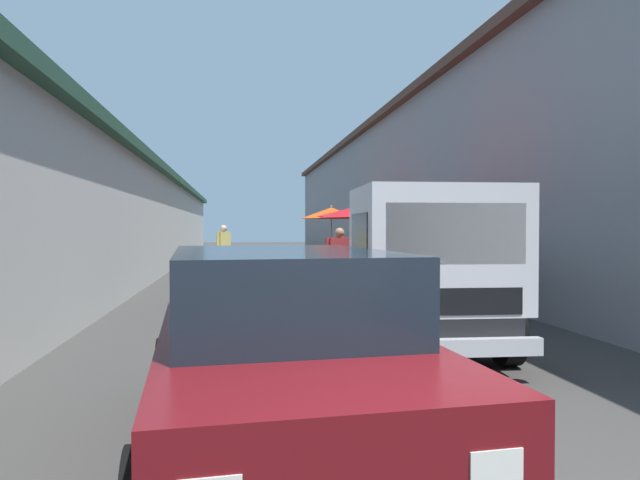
# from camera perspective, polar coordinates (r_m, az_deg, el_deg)

# --- Properties ---
(ground) EXTENTS (90.00, 90.00, 0.00)m
(ground) POSITION_cam_1_polar(r_m,az_deg,el_deg) (15.97, -3.38, -4.52)
(ground) COLOR #3D3A38
(building_left_whitewash) EXTENTS (49.80, 7.50, 3.60)m
(building_left_whitewash) POSITION_cam_1_polar(r_m,az_deg,el_deg) (19.02, -26.42, 1.74)
(building_left_whitewash) COLOR beige
(building_left_whitewash) RESTS_ON ground
(building_right_concrete) EXTENTS (49.80, 7.50, 5.68)m
(building_right_concrete) POSITION_cam_1_polar(r_m,az_deg,el_deg) (20.08, 17.24, 4.76)
(building_right_concrete) COLOR gray
(building_right_concrete) RESTS_ON ground
(fruit_stall_far_left) EXTENTS (2.36, 2.36, 2.32)m
(fruit_stall_far_left) POSITION_cam_1_polar(r_m,az_deg,el_deg) (17.61, 3.50, 1.54)
(fruit_stall_far_left) COLOR #9E9EA3
(fruit_stall_far_left) RESTS_ON ground
(fruit_stall_near_right) EXTENTS (2.90, 2.90, 2.34)m
(fruit_stall_near_right) POSITION_cam_1_polar(r_m,az_deg,el_deg) (11.11, 7.19, 2.59)
(fruit_stall_near_right) COLOR #9E9EA3
(fruit_stall_near_right) RESTS_ON ground
(fruit_stall_mid_lane) EXTENTS (2.30, 2.30, 2.42)m
(fruit_stall_mid_lane) POSITION_cam_1_polar(r_m,az_deg,el_deg) (21.31, 1.20, 1.95)
(fruit_stall_mid_lane) COLOR #9E9EA3
(fruit_stall_mid_lane) RESTS_ON ground
(hatchback_car) EXTENTS (4.03, 2.17, 1.45)m
(hatchback_car) POSITION_cam_1_polar(r_m,az_deg,el_deg) (4.26, -3.80, -10.71)
(hatchback_car) COLOR #600F14
(hatchback_car) RESTS_ON ground
(delivery_truck) EXTENTS (5.00, 2.15, 2.08)m
(delivery_truck) POSITION_cam_1_polar(r_m,az_deg,el_deg) (7.39, 9.78, -3.24)
(delivery_truck) COLOR black
(delivery_truck) RESTS_ON ground
(vendor_by_crates) EXTENTS (0.24, 0.64, 1.60)m
(vendor_by_crates) POSITION_cam_1_polar(r_m,az_deg,el_deg) (12.62, 1.97, -1.87)
(vendor_by_crates) COLOR #665B4C
(vendor_by_crates) RESTS_ON ground
(vendor_in_shade) EXTENTS (0.52, 0.47, 1.69)m
(vendor_in_shade) POSITION_cam_1_polar(r_m,az_deg,el_deg) (19.18, -9.59, -0.62)
(vendor_in_shade) COLOR #232328
(vendor_in_shade) RESTS_ON ground
(parked_scooter) EXTENTS (1.68, 0.53, 1.14)m
(parked_scooter) POSITION_cam_1_polar(r_m,az_deg,el_deg) (11.71, -12.09, -4.47)
(parked_scooter) COLOR black
(parked_scooter) RESTS_ON ground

